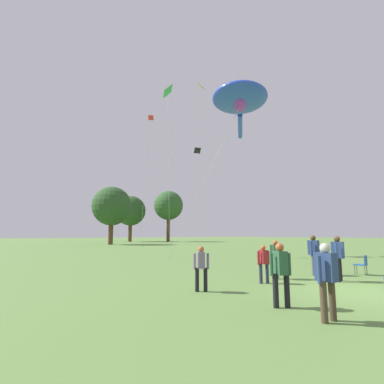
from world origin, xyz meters
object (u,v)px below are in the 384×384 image
(person_redhead_woman, at_px, (326,276))
(person_brown_coat, at_px, (280,270))
(person_navy_jacket, at_px, (314,252))
(person_photographer, at_px, (338,255))
(person_grey_haired_man, at_px, (264,261))
(tree_oak_left, at_px, (131,211))
(tree_oak_right, at_px, (112,206))
(big_show_kite, at_px, (240,100))
(person_child_front, at_px, (201,265))
(small_kite_delta_white, at_px, (149,136))
(small_kite_bird_shape, at_px, (198,158))
(small_kite_triangle_green, at_px, (201,95))
(small_kite_stunt_black, at_px, (168,96))
(person_dark_jacket, at_px, (276,256))
(tree_broad_distant, at_px, (169,206))
(folding_chair, at_px, (363,263))

(person_redhead_woman, distance_m, person_brown_coat, 1.36)
(person_navy_jacket, height_order, person_photographer, person_navy_jacket)
(person_grey_haired_man, xyz_separation_m, person_brown_coat, (-2.58, -2.63, 0.11))
(tree_oak_left, xyz_separation_m, tree_oak_right, (-12.03, -17.20, -0.79))
(big_show_kite, distance_m, person_redhead_woman, 16.35)
(person_redhead_woman, relative_size, person_brown_coat, 1.02)
(person_child_front, height_order, small_kite_delta_white, small_kite_delta_white)
(person_brown_coat, distance_m, small_kite_bird_shape, 19.88)
(big_show_kite, relative_size, person_child_front, 8.14)
(person_brown_coat, relative_size, small_kite_bird_shape, 0.16)
(small_kite_delta_white, xyz_separation_m, tree_oak_right, (8.37, 28.07, -3.67))
(small_kite_bird_shape, bearing_deg, small_kite_delta_white, 84.80)
(person_navy_jacket, relative_size, person_brown_coat, 1.11)
(person_photographer, height_order, tree_oak_right, tree_oak_right)
(person_grey_haired_man, height_order, small_kite_triangle_green, small_kite_triangle_green)
(tree_oak_right, bearing_deg, small_kite_stunt_black, -102.93)
(big_show_kite, distance_m, person_dark_jacket, 12.19)
(person_brown_coat, height_order, person_child_front, person_brown_coat)
(person_grey_haired_man, distance_m, small_kite_triangle_green, 30.21)
(small_kite_triangle_green, bearing_deg, person_brown_coat, -86.81)
(person_grey_haired_man, relative_size, tree_oak_right, 0.14)
(small_kite_stunt_black, bearing_deg, person_redhead_woman, 79.23)
(small_kite_triangle_green, bearing_deg, tree_oak_left, 113.99)
(small_kite_stunt_black, height_order, tree_broad_distant, small_kite_stunt_black)
(person_redhead_woman, height_order, small_kite_triangle_green, small_kite_triangle_green)
(person_brown_coat, bearing_deg, person_photographer, -49.46)
(person_grey_haired_man, height_order, tree_oak_right, tree_oak_right)
(person_brown_coat, bearing_deg, tree_oak_left, 5.21)
(person_redhead_woman, distance_m, person_photographer, 6.02)
(person_grey_haired_man, relative_size, tree_broad_distant, 0.11)
(person_brown_coat, distance_m, person_child_front, 2.83)
(big_show_kite, bearing_deg, person_photographer, 26.58)
(person_photographer, bearing_deg, small_kite_bird_shape, -33.26)
(person_navy_jacket, xyz_separation_m, person_photographer, (-0.91, -1.54, -0.01))
(folding_chair, height_order, small_kite_bird_shape, small_kite_bird_shape)
(tree_broad_distant, bearing_deg, person_redhead_woman, -120.22)
(tree_oak_left, bearing_deg, person_dark_jacket, -110.67)
(small_kite_triangle_green, bearing_deg, person_redhead_woman, -85.69)
(folding_chair, bearing_deg, small_kite_triangle_green, 57.06)
(folding_chair, relative_size, tree_oak_left, 0.08)
(tree_oak_right, bearing_deg, small_kite_delta_white, -106.61)
(person_photographer, relative_size, small_kite_delta_white, 0.14)
(small_kite_triangle_green, bearing_deg, folding_chair, -72.55)
(tree_broad_distant, xyz_separation_m, tree_oak_left, (-7.24, 6.00, -1.26))
(small_kite_stunt_black, xyz_separation_m, tree_broad_distant, (25.70, 39.19, -5.97))
(tree_oak_left, bearing_deg, person_photographer, -108.96)
(person_dark_jacket, xyz_separation_m, tree_broad_distant, (29.85, 53.92, 7.87))
(small_kite_delta_white, height_order, tree_broad_distant, tree_broad_distant)
(person_dark_jacket, height_order, person_child_front, person_dark_jacket)
(small_kite_delta_white, xyz_separation_m, small_kite_triangle_green, (9.94, 4.89, 8.70))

